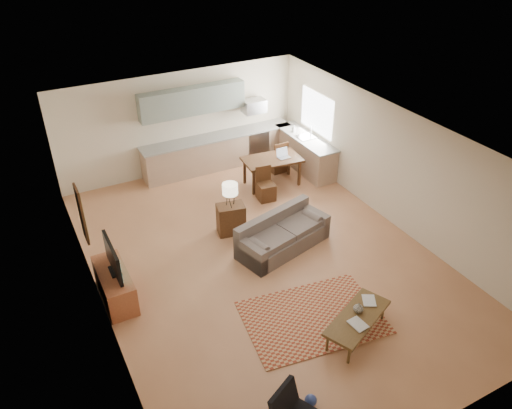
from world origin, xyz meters
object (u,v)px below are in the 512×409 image
coffee_table (356,326)px  console_table (231,219)px  tv_credenza (115,285)px  dining_table (272,171)px  sofa (283,233)px

coffee_table → console_table: 3.80m
tv_credenza → dining_table: (4.67, 2.39, 0.06)m
sofa → coffee_table: sofa is taller
sofa → dining_table: sofa is taller
sofa → tv_credenza: (-3.53, 0.11, -0.07)m
coffee_table → sofa: bearing=62.2°
coffee_table → console_table: console_table is taller
tv_credenza → dining_table: bearing=27.2°
console_table → dining_table: (1.86, 1.47, 0.02)m
tv_credenza → dining_table: dining_table is taller
tv_credenza → console_table: (2.81, 0.93, 0.04)m
dining_table → console_table: bearing=-136.2°
coffee_table → tv_credenza: size_ratio=1.06×
coffee_table → tv_credenza: (-3.37, 2.82, 0.09)m
coffee_table → tv_credenza: 4.40m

